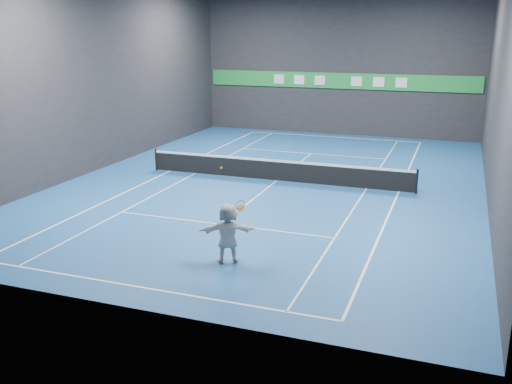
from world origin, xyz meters
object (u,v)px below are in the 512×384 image
(tennis_net, at_px, (276,170))
(tennis_racket, at_px, (240,207))
(tennis_ball, at_px, (221,168))
(player, at_px, (228,233))

(tennis_net, xyz_separation_m, tennis_racket, (1.91, -9.40, 1.20))
(tennis_ball, bearing_deg, tennis_net, 97.98)
(tennis_ball, height_order, tennis_racket, tennis_ball)
(tennis_ball, distance_m, tennis_racket, 1.26)
(player, height_order, tennis_ball, tennis_ball)
(tennis_net, relative_size, tennis_racket, 18.18)
(tennis_ball, relative_size, tennis_net, 0.01)
(player, distance_m, tennis_ball, 1.95)
(player, relative_size, tennis_ball, 24.79)
(tennis_ball, xyz_separation_m, tennis_net, (-1.30, 9.30, -2.29))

